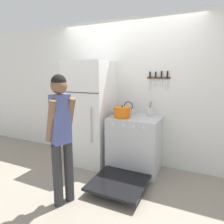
% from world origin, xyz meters
% --- Properties ---
extents(ground_plane, '(14.00, 14.00, 0.00)m').
position_xyz_m(ground_plane, '(0.00, 0.00, 0.00)').
color(ground_plane, gray).
extents(wall_back, '(10.00, 0.06, 2.55)m').
position_xyz_m(wall_back, '(0.00, 0.03, 1.27)').
color(wall_back, silver).
rests_on(wall_back, ground_plane).
extents(refrigerator, '(0.75, 0.70, 1.83)m').
position_xyz_m(refrigerator, '(-0.55, -0.34, 0.91)').
color(refrigerator, white).
rests_on(refrigerator, ground_plane).
extents(stove_range, '(0.81, 1.38, 0.92)m').
position_xyz_m(stove_range, '(0.30, -0.36, 0.46)').
color(stove_range, silver).
rests_on(stove_range, ground_plane).
extents(dutch_oven_pot, '(0.32, 0.28, 0.20)m').
position_xyz_m(dutch_oven_pot, '(0.12, -0.44, 1.01)').
color(dutch_oven_pot, orange).
rests_on(dutch_oven_pot, stove_range).
extents(tea_kettle, '(0.26, 0.21, 0.23)m').
position_xyz_m(tea_kettle, '(0.13, -0.19, 0.98)').
color(tea_kettle, silver).
rests_on(tea_kettle, stove_range).
extents(utensil_jar, '(0.10, 0.10, 0.26)m').
position_xyz_m(utensil_jar, '(0.50, -0.18, 0.99)').
color(utensil_jar, silver).
rests_on(utensil_jar, stove_range).
extents(person, '(0.35, 0.39, 1.61)m').
position_xyz_m(person, '(-0.22, -1.54, 0.92)').
color(person, '#2D2D30').
rests_on(person, ground_plane).
extents(wall_knife_strip, '(0.38, 0.03, 0.33)m').
position_xyz_m(wall_knife_strip, '(0.59, -0.02, 1.55)').
color(wall_knife_strip, brown).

